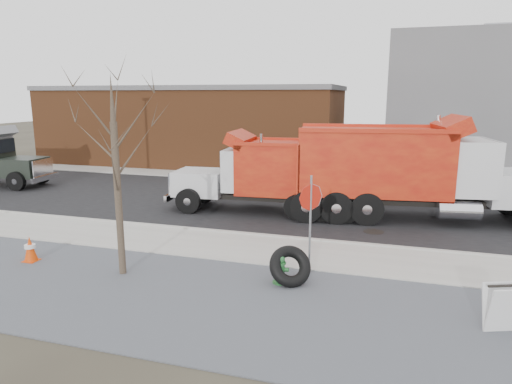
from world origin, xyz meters
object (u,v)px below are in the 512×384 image
(fire_hydrant, at_px, (280,271))
(stop_sign, at_px, (311,207))
(truck_tire, at_px, (290,266))
(dump_truck_red_a, at_px, (408,168))
(dump_truck_red_b, at_px, (274,172))
(sandwich_board, at_px, (503,308))

(fire_hydrant, height_order, stop_sign, stop_sign)
(fire_hydrant, relative_size, truck_tire, 0.56)
(dump_truck_red_a, bearing_deg, truck_tire, -118.95)
(stop_sign, distance_m, dump_truck_red_b, 6.47)
(dump_truck_red_a, height_order, dump_truck_red_b, dump_truck_red_a)
(fire_hydrant, height_order, sandwich_board, sandwich_board)
(stop_sign, height_order, dump_truck_red_b, dump_truck_red_b)
(fire_hydrant, relative_size, dump_truck_red_b, 0.10)
(truck_tire, height_order, sandwich_board, sandwich_board)
(fire_hydrant, distance_m, dump_truck_red_a, 8.17)
(fire_hydrant, height_order, dump_truck_red_a, dump_truck_red_a)
(dump_truck_red_b, bearing_deg, truck_tire, 104.14)
(sandwich_board, bearing_deg, fire_hydrant, 146.31)
(fire_hydrant, xyz_separation_m, stop_sign, (0.56, 0.92, 1.46))
(stop_sign, distance_m, dump_truck_red_a, 6.94)
(dump_truck_red_a, distance_m, dump_truck_red_b, 5.10)
(stop_sign, distance_m, sandwich_board, 4.84)
(truck_tire, xyz_separation_m, dump_truck_red_b, (-2.21, 6.82, 1.17))
(dump_truck_red_a, bearing_deg, sandwich_board, -86.34)
(sandwich_board, distance_m, dump_truck_red_a, 8.73)
(stop_sign, bearing_deg, dump_truck_red_b, 89.10)
(stop_sign, bearing_deg, truck_tire, -134.54)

